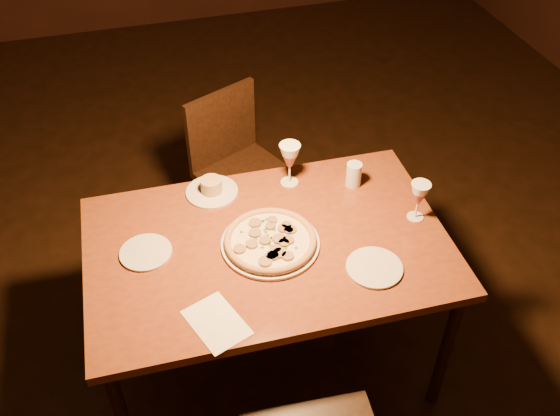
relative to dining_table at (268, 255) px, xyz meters
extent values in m
plane|color=black|center=(-0.19, 0.04, -0.66)|extent=(7.00, 7.00, 0.00)
cube|color=brown|center=(0.00, 0.00, 0.04)|extent=(1.37, 0.90, 0.04)
cylinder|color=black|center=(-0.61, 0.39, -0.32)|extent=(0.05, 0.05, 0.68)
cylinder|color=black|center=(0.61, -0.39, -0.32)|extent=(0.05, 0.05, 0.68)
cylinder|color=black|center=(0.63, 0.36, -0.32)|extent=(0.05, 0.05, 0.68)
cube|color=black|center=(0.09, 0.76, -0.23)|extent=(0.53, 0.53, 0.04)
cube|color=black|center=(0.01, 0.93, -0.02)|extent=(0.37, 0.19, 0.38)
cylinder|color=black|center=(0.01, 0.55, -0.45)|extent=(0.03, 0.03, 0.41)
cylinder|color=black|center=(-0.12, 0.84, -0.45)|extent=(0.03, 0.03, 0.41)
cylinder|color=black|center=(0.31, 0.69, -0.45)|extent=(0.03, 0.03, 0.41)
cylinder|color=black|center=(0.17, 0.98, -0.45)|extent=(0.03, 0.03, 0.41)
cylinder|color=silver|center=(0.01, -0.01, 0.07)|extent=(0.37, 0.37, 0.01)
cylinder|color=beige|center=(0.01, -0.01, 0.08)|extent=(0.33, 0.33, 0.01)
torus|color=tan|center=(0.01, -0.01, 0.09)|extent=(0.35, 0.35, 0.03)
cylinder|color=silver|center=(-0.14, 0.34, 0.07)|extent=(0.21, 0.21, 0.01)
cylinder|color=tan|center=(-0.14, 0.34, 0.10)|extent=(0.09, 0.09, 0.06)
cylinder|color=silver|center=(0.43, 0.23, 0.12)|extent=(0.06, 0.06, 0.11)
cylinder|color=silver|center=(-0.44, 0.07, 0.07)|extent=(0.19, 0.19, 0.01)
cylinder|color=silver|center=(0.33, -0.23, 0.07)|extent=(0.20, 0.20, 0.01)
cube|color=white|center=(-0.26, -0.31, 0.06)|extent=(0.22, 0.26, 0.00)
sphere|color=#EB9041|center=(0.00, 0.00, 0.95)|extent=(0.12, 0.12, 0.12)
camera|label=1|loc=(-0.41, -1.60, 1.71)|focal=40.00mm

